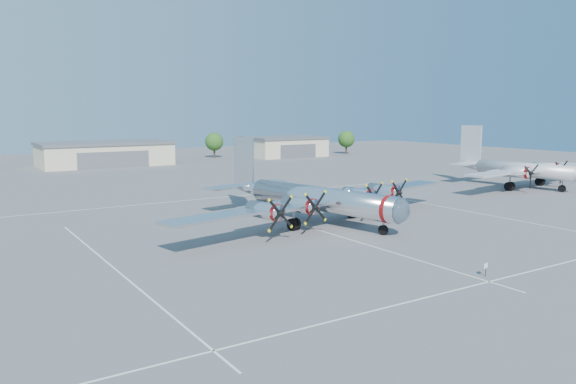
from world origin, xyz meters
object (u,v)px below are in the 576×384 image
hangar_center (105,154)px  tree_far_east (346,139)px  main_bomber_b29 (313,222)px  hangar_east (284,146)px  info_placard (486,267)px  twin_engine_east (518,187)px  tree_east (214,142)px

hangar_center → tree_far_east: tree_far_east is taller
tree_far_east → main_bomber_b29: 101.24m
hangar_center → tree_far_east: 68.05m
hangar_center → hangar_east: size_ratio=1.39×
main_bomber_b29 → hangar_center: bearing=79.8°
main_bomber_b29 → info_placard: (-1.18, -24.18, 0.70)m
hangar_center → tree_far_east: bearing=-1.7°
main_bomber_b29 → twin_engine_east: size_ratio=1.32×
tree_far_east → main_bomber_b29: tree_far_east is taller
tree_east → main_bomber_b29: (-27.88, -84.76, -4.22)m
tree_east → hangar_east: bearing=-18.5°
tree_east → info_placard: 112.80m
hangar_center → main_bomber_b29: (2.12, -78.72, -2.71)m
info_placard → tree_far_east: bearing=43.0°
tree_far_east → info_placard: (-67.06, -100.94, -3.52)m
main_bomber_b29 → twin_engine_east: (44.48, 5.32, 0.00)m
main_bomber_b29 → twin_engine_east: bearing=-4.9°
tree_east → info_placard: size_ratio=6.63×
tree_east → twin_engine_east: (16.60, -79.44, -4.22)m
hangar_center → twin_engine_east: (46.60, -73.40, -2.71)m
hangar_center → twin_engine_east: hangar_center is taller
hangar_east → tree_east: (-18.00, 6.04, 1.51)m
tree_east → info_placard: bearing=-104.9°
hangar_east → tree_east: tree_east is taller
hangar_center → tree_far_east: (68.00, -1.96, 1.51)m
tree_far_east → info_placard: 121.24m
hangar_east → main_bomber_b29: bearing=-120.2°
hangar_east → info_placard: (-47.06, -102.90, -2.01)m
hangar_east → info_placard: size_ratio=20.58×
twin_engine_east → tree_east: bearing=95.0°
twin_engine_east → info_placard: twin_engine_east is taller
main_bomber_b29 → hangar_east: bearing=48.0°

